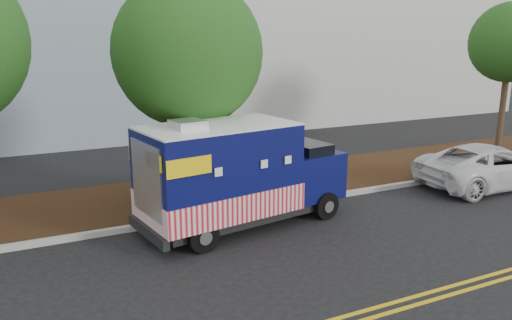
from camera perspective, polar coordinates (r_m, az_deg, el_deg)
name	(u,v)px	position (r m, az deg, el deg)	size (l,w,h in m)	color
ground	(249,232)	(13.19, -0.86, -8.22)	(120.00, 120.00, 0.00)	black
curb	(228,213)	(14.37, -3.20, -6.02)	(120.00, 0.18, 0.15)	#9E9E99
mulch_strip	(203,192)	(16.23, -6.02, -3.71)	(120.00, 4.00, 0.15)	#32190E
centerline_near	(349,315)	(9.74, 10.62, -17.03)	(120.00, 0.10, 0.01)	gold
tree_b	(188,53)	(14.55, -7.81, 12.04)	(4.27, 4.27, 6.67)	#38281C
tree_d	(510,43)	(23.73, 27.05, 11.84)	(3.30, 3.30, 6.38)	#38281C
sign_post	(163,181)	(13.62, -10.62, -2.40)	(0.06, 0.06, 2.40)	#473828
food_truck	(235,177)	(13.15, -2.38, -2.00)	(5.98, 3.00, 3.02)	black
white_car	(490,166)	(18.66, 25.20, -0.58)	(2.39, 5.19, 1.44)	white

